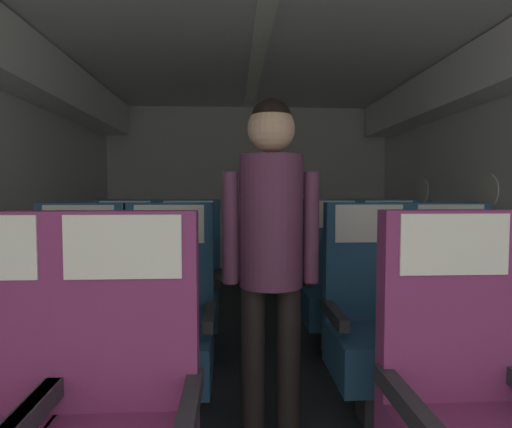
% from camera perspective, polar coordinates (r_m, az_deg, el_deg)
% --- Properties ---
extents(ground, '(3.79, 5.96, 0.02)m').
position_cam_1_polar(ground, '(2.82, 1.19, -21.54)').
color(ground, '#23282D').
extents(fuselage_shell, '(3.67, 5.61, 2.27)m').
position_cam_1_polar(fuselage_shell, '(2.88, 0.81, 12.16)').
color(fuselage_shell, silver).
rests_on(fuselage_shell, ground).
extents(seat_a_left_aisle, '(0.48, 0.47, 1.10)m').
position_cam_1_polar(seat_a_left_aisle, '(1.45, -18.22, -25.88)').
color(seat_a_left_aisle, '#38383D').
rests_on(seat_a_left_aisle, ground).
extents(seat_a_right_window, '(0.48, 0.47, 1.10)m').
position_cam_1_polar(seat_a_right_window, '(1.58, 26.55, -23.40)').
color(seat_a_right_window, '#38383D').
rests_on(seat_a_right_window, ground).
extents(seat_b_left_window, '(0.48, 0.47, 1.10)m').
position_cam_1_polar(seat_b_left_window, '(2.36, -23.40, -14.32)').
color(seat_b_left_window, '#38383D').
rests_on(seat_b_left_window, ground).
extents(seat_b_left_aisle, '(0.48, 0.47, 1.10)m').
position_cam_1_polar(seat_b_left_aisle, '(2.24, -11.89, -15.05)').
color(seat_b_left_aisle, '#38383D').
rests_on(seat_b_left_aisle, ground).
extents(seat_b_right_aisle, '(0.48, 0.47, 1.10)m').
position_cam_1_polar(seat_b_right_aisle, '(2.49, 25.63, -13.45)').
color(seat_b_right_aisle, '#38383D').
rests_on(seat_b_right_aisle, ground).
extents(seat_b_right_window, '(0.48, 0.47, 1.10)m').
position_cam_1_polar(seat_b_right_window, '(2.31, 15.61, -14.51)').
color(seat_b_right_window, '#38383D').
rests_on(seat_b_right_window, ground).
extents(seat_c_left_window, '(0.48, 0.47, 1.10)m').
position_cam_1_polar(seat_c_left_window, '(3.16, -17.58, -9.73)').
color(seat_c_left_window, '#38383D').
rests_on(seat_c_left_window, ground).
extents(seat_c_left_aisle, '(0.48, 0.47, 1.10)m').
position_cam_1_polar(seat_c_left_aisle, '(3.09, -9.25, -9.93)').
color(seat_c_left_aisle, '#38383D').
rests_on(seat_c_left_aisle, ground).
extents(seat_c_right_aisle, '(0.48, 0.47, 1.10)m').
position_cam_1_polar(seat_c_right_aisle, '(3.27, 18.02, -9.31)').
color(seat_c_right_aisle, '#38383D').
rests_on(seat_c_right_aisle, ground).
extents(seat_c_right_window, '(0.48, 0.47, 1.10)m').
position_cam_1_polar(seat_c_right_window, '(3.14, 10.39, -9.72)').
color(seat_c_right_window, '#38383D').
rests_on(seat_c_right_window, ground).
extents(flight_attendant, '(0.43, 0.28, 1.57)m').
position_cam_1_polar(flight_attendant, '(1.87, 2.06, -3.06)').
color(flight_attendant, black).
rests_on(flight_attendant, ground).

